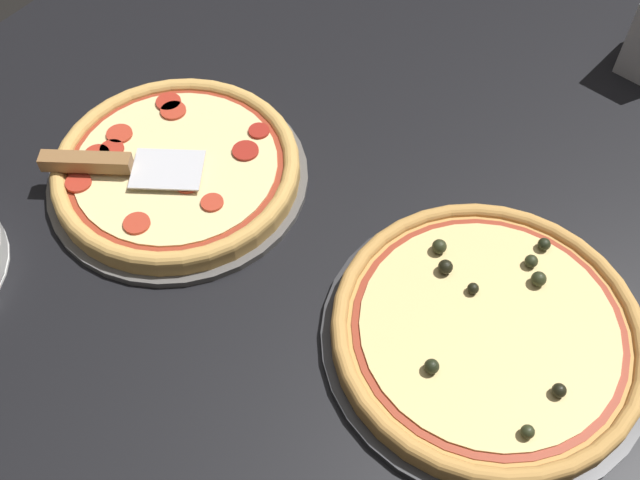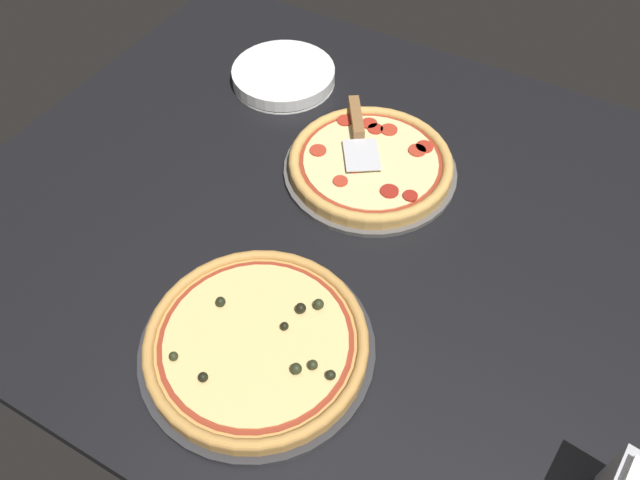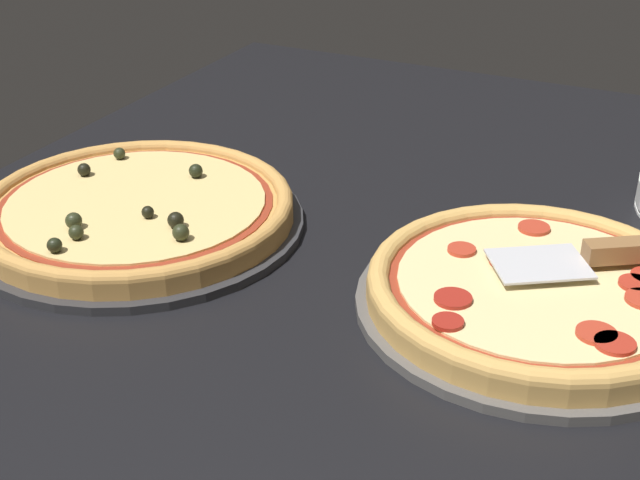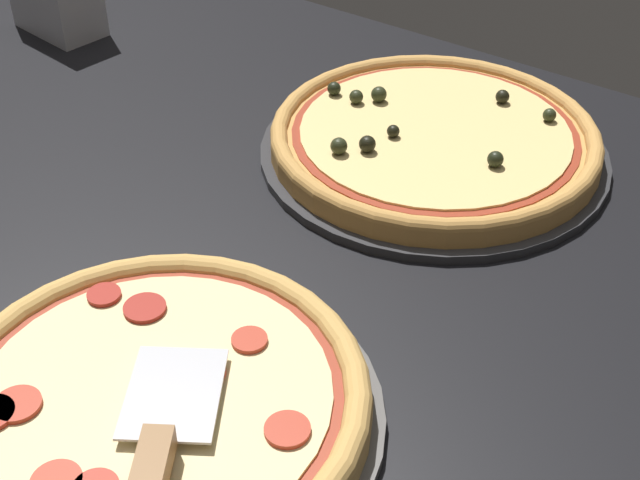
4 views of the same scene
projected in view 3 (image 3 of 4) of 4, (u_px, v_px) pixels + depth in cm
name	position (u px, v px, depth cm)	size (l,w,h in cm)	color
ground_plane	(400.00, 311.00, 90.01)	(148.66, 118.08, 3.60)	black
pizza_pan_front	(535.00, 306.00, 86.59)	(34.97, 34.97, 1.00)	#565451
pizza_front	(537.00, 288.00, 85.61)	(32.87, 32.87, 3.02)	tan
pizza_pan_back	(138.00, 223.00, 102.28)	(38.10, 38.10, 1.00)	#2D2D30
pizza_back	(137.00, 207.00, 101.31)	(35.81, 35.81, 4.12)	#C68E47
serving_spatula	(620.00, 252.00, 87.10)	(15.23, 20.02, 2.00)	silver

